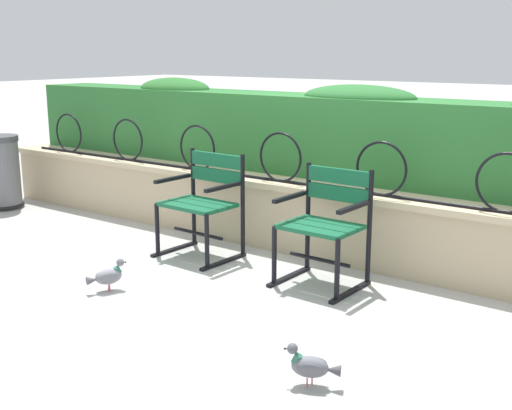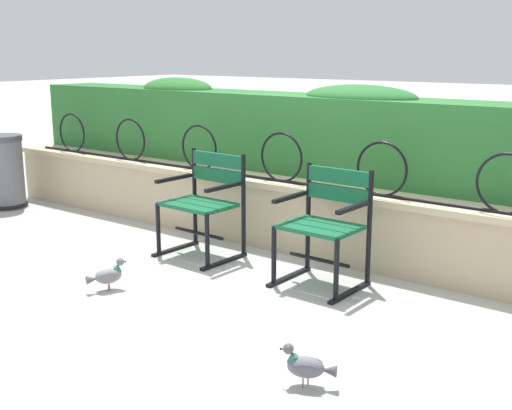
# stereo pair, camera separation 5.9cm
# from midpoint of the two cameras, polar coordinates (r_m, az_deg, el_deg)

# --- Properties ---
(ground_plane) EXTENTS (60.00, 60.00, 0.00)m
(ground_plane) POSITION_cam_midpoint_polar(r_m,az_deg,el_deg) (4.96, -0.77, -6.34)
(ground_plane) COLOR #ADADA8
(stone_wall) EXTENTS (7.53, 0.41, 0.58)m
(stone_wall) POSITION_cam_midpoint_polar(r_m,az_deg,el_deg) (5.52, 4.41, -1.13)
(stone_wall) COLOR tan
(stone_wall) RESTS_ON ground
(iron_arch_fence) EXTENTS (6.99, 0.02, 0.42)m
(iron_arch_fence) POSITION_cam_midpoint_polar(r_m,az_deg,el_deg) (5.48, 2.10, 3.81)
(iron_arch_fence) COLOR black
(iron_arch_fence) RESTS_ON stone_wall
(hedge_row) EXTENTS (7.38, 0.58, 0.80)m
(hedge_row) POSITION_cam_midpoint_polar(r_m,az_deg,el_deg) (5.79, 6.86, 6.16)
(hedge_row) COLOR #2D7033
(hedge_row) RESTS_ON stone_wall
(park_chair_left) EXTENTS (0.62, 0.54, 0.85)m
(park_chair_left) POSITION_cam_midpoint_polar(r_m,az_deg,el_deg) (5.42, -4.83, 0.39)
(park_chair_left) COLOR #145B38
(park_chair_left) RESTS_ON ground
(park_chair_right) EXTENTS (0.57, 0.53, 0.84)m
(park_chair_right) POSITION_cam_midpoint_polar(r_m,az_deg,el_deg) (4.75, 5.69, -1.50)
(park_chair_right) COLOR #145B38
(park_chair_right) RESTS_ON ground
(pigeon_near_chairs) EXTENTS (0.28, 0.17, 0.22)m
(pigeon_near_chairs) POSITION_cam_midpoint_polar(r_m,az_deg,el_deg) (3.43, 4.24, -13.65)
(pigeon_near_chairs) COLOR slate
(pigeon_near_chairs) RESTS_ON ground
(pigeon_far_side) EXTENTS (0.17, 0.28, 0.22)m
(pigeon_far_side) POSITION_cam_midpoint_polar(r_m,az_deg,el_deg) (4.79, -12.99, -5.97)
(pigeon_far_side) COLOR gray
(pigeon_far_side) RESTS_ON ground
(trash_bin) EXTENTS (0.44, 0.44, 0.78)m
(trash_bin) POSITION_cam_midpoint_polar(r_m,az_deg,el_deg) (7.57, -21.36, 2.52)
(trash_bin) COLOR slate
(trash_bin) RESTS_ON ground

